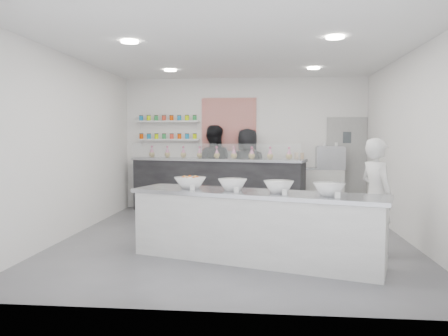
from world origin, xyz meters
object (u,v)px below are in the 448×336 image
Objects in this scene: espresso_machine at (330,157)px; staff_right at (247,170)px; prep_counter at (255,226)px; back_bar at (217,185)px; espresso_ledge at (313,190)px; staff_left at (213,168)px; woman_prep at (376,197)px.

espresso_machine is 1.84m from staff_right.
espresso_machine is at bearing 86.61° from prep_counter.
staff_right is (-0.26, 3.95, 0.46)m from prep_counter.
back_bar reaches higher than espresso_ledge.
back_bar is at bearing -172.93° from espresso_machine.
staff_right reaches higher than espresso_machine.
staff_left is at bearing 129.28° from back_bar.
espresso_ledge is at bearing 91.24° from prep_counter.
back_bar reaches higher than prep_counter.
staff_left is at bearing 14.75° from woman_prep.
back_bar is 6.38× the size of espresso_machine.
espresso_machine is 0.31× the size of staff_left.
woman_prep reaches higher than prep_counter.
back_bar is 2.01× the size of staff_left.
staff_left reaches higher than back_bar.
staff_right is at bearing -177.71° from espresso_ledge.
prep_counter is 2.59× the size of espresso_ledge.
prep_counter is 4.11m from staff_left.
staff_left is (-2.24, -0.06, 0.47)m from espresso_ledge.
espresso_machine is 2.62m from staff_left.
prep_counter is at bearing 103.44° from staff_left.
prep_counter is 3.98m from staff_right.
staff_right is (-1.82, -0.06, -0.28)m from espresso_machine.
staff_right is (0.67, 0.25, 0.33)m from back_bar.
espresso_machine is (1.56, 4.01, 0.75)m from prep_counter.
espresso_ledge is 2.29m from staff_left.
espresso_machine is (0.36, 0.00, 0.72)m from espresso_ledge.
espresso_machine is 3.56m from woman_prep.
espresso_ledge is 2.18× the size of espresso_machine.
staff_right is at bearing 34.74° from back_bar.
woman_prep is at bearing -36.68° from back_bar.
espresso_ledge is 0.80× the size of woman_prep.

